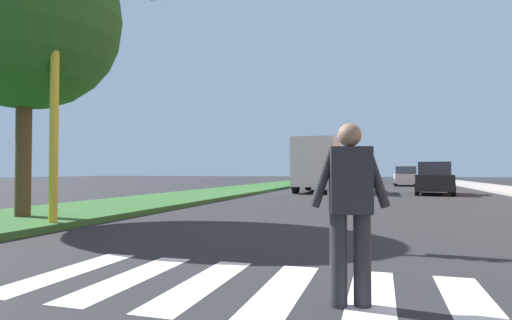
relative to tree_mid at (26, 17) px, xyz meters
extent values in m
plane|color=#262628|center=(7.79, 17.50, -5.04)|extent=(140.00, 140.00, 0.00)
cube|color=silver|center=(4.64, -3.77, -5.03)|extent=(0.45, 2.20, 0.01)
cube|color=silver|center=(5.54, -3.77, -5.03)|extent=(0.45, 2.20, 0.01)
cube|color=silver|center=(6.44, -3.77, -5.03)|extent=(0.45, 2.20, 0.01)
cube|color=silver|center=(7.34, -3.77, -5.03)|extent=(0.45, 2.20, 0.01)
cube|color=silver|center=(8.24, -3.77, -5.03)|extent=(0.45, 2.20, 0.01)
cube|color=silver|center=(9.14, -3.77, -5.03)|extent=(0.45, 2.20, 0.01)
cube|color=#2D5B28|center=(-0.15, 15.50, -4.96)|extent=(4.16, 64.00, 0.15)
cylinder|color=#4C3823|center=(0.00, 0.00, -3.12)|extent=(0.36, 0.36, 3.53)
sphere|color=#23561E|center=(0.00, 0.00, 0.01)|extent=(4.57, 4.57, 4.57)
cylinder|color=gold|center=(1.63, -0.79, -1.89)|extent=(0.18, 0.18, 6.00)
cylinder|color=#262628|center=(8.17, -4.05, -4.61)|extent=(0.20, 0.20, 0.85)
cylinder|color=#262628|center=(7.96, -4.11, -4.61)|extent=(0.20, 0.20, 0.85)
cube|color=#262628|center=(8.07, -4.08, -3.88)|extent=(0.43, 0.33, 0.62)
cylinder|color=#262628|center=(8.30, -4.01, -3.84)|extent=(0.28, 0.16, 0.58)
cylinder|color=#262628|center=(7.84, -4.14, -3.84)|extent=(0.28, 0.16, 0.58)
sphere|color=#8C664C|center=(8.07, -4.08, -3.46)|extent=(0.27, 0.27, 0.22)
cube|color=black|center=(11.06, 16.06, -4.40)|extent=(2.21, 4.32, 0.84)
cube|color=#2D333D|center=(11.08, 16.26, -3.64)|extent=(1.77, 2.02, 0.68)
cylinder|color=black|center=(11.72, 14.35, -4.72)|extent=(0.28, 0.66, 0.64)
cylinder|color=black|center=(10.07, 14.51, -4.72)|extent=(0.28, 0.66, 0.64)
cylinder|color=black|center=(12.04, 17.60, -4.72)|extent=(0.28, 0.66, 0.64)
cylinder|color=black|center=(10.39, 17.76, -4.72)|extent=(0.28, 0.66, 0.64)
cube|color=#B7B7BC|center=(10.31, 29.50, -4.42)|extent=(1.84, 4.59, 0.78)
cube|color=#2D333D|center=(10.30, 29.73, -3.71)|extent=(1.62, 2.07, 0.64)
cylinder|color=black|center=(11.14, 27.65, -4.72)|extent=(0.22, 0.64, 0.64)
cylinder|color=black|center=(9.47, 27.65, -4.72)|extent=(0.22, 0.64, 0.64)
cylinder|color=black|center=(11.14, 31.34, -4.72)|extent=(0.22, 0.64, 0.64)
cylinder|color=black|center=(9.47, 31.34, -4.72)|extent=(0.22, 0.64, 0.64)
cube|color=silver|center=(6.48, 43.29, -4.40)|extent=(1.94, 4.15, 0.82)
cube|color=#2D333D|center=(6.47, 43.08, -3.65)|extent=(1.62, 1.90, 0.67)
cylinder|color=black|center=(5.77, 44.91, -4.72)|extent=(0.25, 0.65, 0.64)
cylinder|color=black|center=(7.34, 44.83, -4.72)|extent=(0.25, 0.65, 0.64)
cylinder|color=black|center=(5.61, 41.74, -4.72)|extent=(0.25, 0.65, 0.64)
cylinder|color=black|center=(7.18, 41.67, -4.72)|extent=(0.25, 0.65, 0.64)
cube|color=navy|center=(4.81, 18.90, -3.59)|extent=(2.30, 2.00, 2.20)
cube|color=beige|center=(4.81, 15.80, -3.29)|extent=(2.30, 4.20, 2.70)
cylinder|color=black|center=(3.76, 18.90, -4.59)|extent=(0.30, 0.90, 0.90)
cylinder|color=black|center=(5.86, 18.90, -4.59)|extent=(0.30, 0.90, 0.90)
cylinder|color=black|center=(3.76, 14.75, -4.59)|extent=(0.30, 0.90, 0.90)
cylinder|color=black|center=(5.86, 14.75, -4.59)|extent=(0.30, 0.90, 0.90)
camera|label=1|loc=(8.35, -8.01, -3.79)|focal=29.12mm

